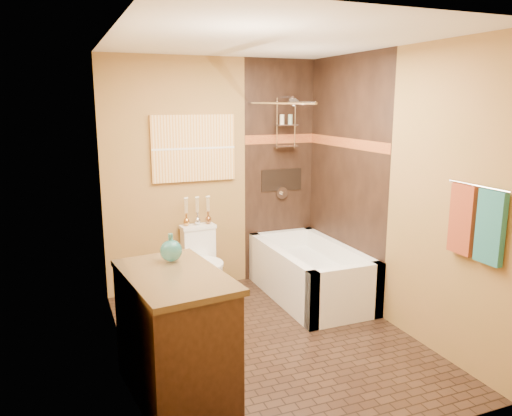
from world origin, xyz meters
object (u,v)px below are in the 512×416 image
bathtub (310,277)px  toilet (203,262)px  sunset_painting (194,148)px  vanity (175,334)px

bathtub → toilet: bearing=155.3°
sunset_painting → vanity: size_ratio=0.83×
sunset_painting → vanity: bearing=-109.3°
sunset_painting → toilet: 1.21m
bathtub → toilet: size_ratio=2.05×
toilet → vanity: size_ratio=0.68×
bathtub → toilet: toilet is taller
sunset_painting → bathtub: size_ratio=0.60×
sunset_painting → bathtub: (1.03, -0.73, -1.33)m
vanity → toilet: bearing=61.1°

